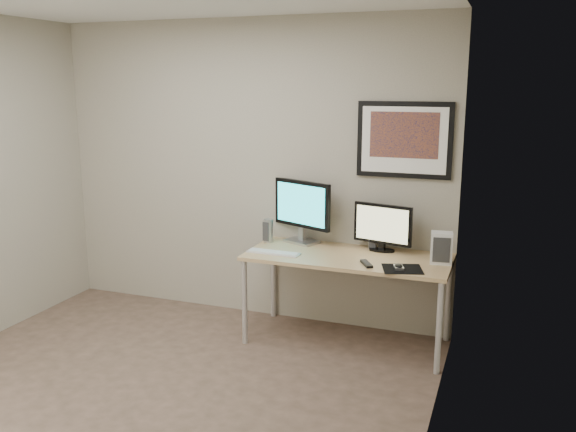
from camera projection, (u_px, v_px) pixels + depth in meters
name	position (u px, v px, depth m)	size (l,w,h in m)	color
floor	(148.00, 399.00, 4.06)	(3.60, 3.60, 0.00)	#4B3D2F
room	(173.00, 146.00, 4.12)	(3.60, 3.60, 3.60)	white
desk	(348.00, 263.00, 4.82)	(1.60, 0.70, 0.73)	tan
framed_art	(404.00, 140.00, 4.80)	(0.75, 0.04, 0.60)	black
monitor_large	(302.00, 209.00, 5.12)	(0.55, 0.28, 0.53)	#A4A5A9
monitor_tv	(383.00, 226.00, 4.88)	(0.49, 0.16, 0.39)	black
speaker_left	(268.00, 231.00, 5.18)	(0.08, 0.08, 0.20)	#A4A5A9
speaker_right	(373.00, 238.00, 4.98)	(0.07, 0.07, 0.18)	#A4A5A9
keyboard	(273.00, 252.00, 4.86)	(0.43, 0.12, 0.02)	silver
mousepad	(402.00, 269.00, 4.45)	(0.28, 0.25, 0.00)	black
mouse	(399.00, 266.00, 4.45)	(0.06, 0.10, 0.04)	black
remote	(366.00, 263.00, 4.55)	(0.05, 0.18, 0.02)	black
fan_unit	(441.00, 248.00, 4.57)	(0.16, 0.12, 0.24)	silver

